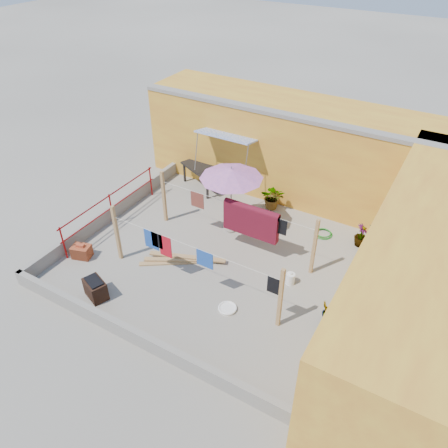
{
  "coord_description": "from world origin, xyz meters",
  "views": [
    {
      "loc": [
        4.99,
        -8.29,
        8.27
      ],
      "look_at": [
        -0.02,
        0.3,
        1.06
      ],
      "focal_mm": 35.0,
      "sensor_mm": 36.0,
      "label": 1
    }
  ],
  "objects_px": {
    "brick_stack": "(82,251)",
    "water_jug_a": "(290,279)",
    "water_jug_b": "(347,296)",
    "green_hose": "(323,234)",
    "plant_back_a": "(273,197)",
    "patio_umbrella": "(231,174)",
    "brazier": "(96,289)",
    "outdoor_table": "(203,169)",
    "white_basin": "(227,308)"
  },
  "relations": [
    {
      "from": "brick_stack",
      "to": "water_jug_a",
      "type": "height_order",
      "value": "brick_stack"
    },
    {
      "from": "water_jug_b",
      "to": "green_hose",
      "type": "height_order",
      "value": "water_jug_b"
    },
    {
      "from": "water_jug_a",
      "to": "green_hose",
      "type": "height_order",
      "value": "water_jug_a"
    },
    {
      "from": "green_hose",
      "to": "plant_back_a",
      "type": "relative_size",
      "value": 0.66
    },
    {
      "from": "patio_umbrella",
      "to": "brazier",
      "type": "height_order",
      "value": "patio_umbrella"
    },
    {
      "from": "green_hose",
      "to": "water_jug_b",
      "type": "bearing_deg",
      "value": -58.3
    },
    {
      "from": "outdoor_table",
      "to": "water_jug_a",
      "type": "height_order",
      "value": "outdoor_table"
    },
    {
      "from": "brick_stack",
      "to": "water_jug_b",
      "type": "height_order",
      "value": "brick_stack"
    },
    {
      "from": "brazier",
      "to": "water_jug_a",
      "type": "distance_m",
      "value": 5.15
    },
    {
      "from": "brazier",
      "to": "brick_stack",
      "type": "bearing_deg",
      "value": 146.76
    },
    {
      "from": "brick_stack",
      "to": "brazier",
      "type": "xyz_separation_m",
      "value": [
        1.5,
        -0.98,
        0.08
      ]
    },
    {
      "from": "outdoor_table",
      "to": "green_hose",
      "type": "height_order",
      "value": "outdoor_table"
    },
    {
      "from": "water_jug_b",
      "to": "plant_back_a",
      "type": "relative_size",
      "value": 0.45
    },
    {
      "from": "patio_umbrella",
      "to": "plant_back_a",
      "type": "bearing_deg",
      "value": 71.95
    },
    {
      "from": "white_basin",
      "to": "water_jug_b",
      "type": "bearing_deg",
      "value": 36.11
    },
    {
      "from": "water_jug_b",
      "to": "plant_back_a",
      "type": "distance_m",
      "value": 4.6
    },
    {
      "from": "water_jug_b",
      "to": "plant_back_a",
      "type": "height_order",
      "value": "plant_back_a"
    },
    {
      "from": "brazier",
      "to": "green_hose",
      "type": "height_order",
      "value": "brazier"
    },
    {
      "from": "water_jug_a",
      "to": "patio_umbrella",
      "type": "bearing_deg",
      "value": 153.31
    },
    {
      "from": "plant_back_a",
      "to": "patio_umbrella",
      "type": "bearing_deg",
      "value": -108.05
    },
    {
      "from": "brazier",
      "to": "water_jug_b",
      "type": "bearing_deg",
      "value": 28.92
    },
    {
      "from": "plant_back_a",
      "to": "white_basin",
      "type": "bearing_deg",
      "value": -78.22
    },
    {
      "from": "brazier",
      "to": "water_jug_a",
      "type": "bearing_deg",
      "value": 35.72
    },
    {
      "from": "white_basin",
      "to": "green_hose",
      "type": "bearing_deg",
      "value": 76.47
    },
    {
      "from": "water_jug_a",
      "to": "water_jug_b",
      "type": "height_order",
      "value": "water_jug_b"
    },
    {
      "from": "brazier",
      "to": "white_basin",
      "type": "relative_size",
      "value": 1.53
    },
    {
      "from": "white_basin",
      "to": "water_jug_a",
      "type": "xyz_separation_m",
      "value": [
        0.99,
        1.69,
        0.12
      ]
    },
    {
      "from": "green_hose",
      "to": "patio_umbrella",
      "type": "bearing_deg",
      "value": -154.39
    },
    {
      "from": "patio_umbrella",
      "to": "brick_stack",
      "type": "bearing_deg",
      "value": -133.06
    },
    {
      "from": "patio_umbrella",
      "to": "water_jug_a",
      "type": "xyz_separation_m",
      "value": [
        2.58,
        -1.3,
        -1.86
      ]
    },
    {
      "from": "patio_umbrella",
      "to": "water_jug_b",
      "type": "distance_m",
      "value": 4.65
    },
    {
      "from": "water_jug_a",
      "to": "water_jug_b",
      "type": "relative_size",
      "value": 0.99
    },
    {
      "from": "outdoor_table",
      "to": "white_basin",
      "type": "distance_m",
      "value": 6.13
    },
    {
      "from": "patio_umbrella",
      "to": "outdoor_table",
      "type": "bearing_deg",
      "value": 140.08
    },
    {
      "from": "patio_umbrella",
      "to": "green_hose",
      "type": "bearing_deg",
      "value": 25.61
    },
    {
      "from": "outdoor_table",
      "to": "water_jug_a",
      "type": "xyz_separation_m",
      "value": [
        4.75,
        -3.11,
        -0.55
      ]
    },
    {
      "from": "green_hose",
      "to": "brazier",
      "type": "bearing_deg",
      "value": -127.16
    },
    {
      "from": "brazier",
      "to": "patio_umbrella",
      "type": "bearing_deg",
      "value": 69.62
    },
    {
      "from": "patio_umbrella",
      "to": "outdoor_table",
      "type": "xyz_separation_m",
      "value": [
        -2.17,
        1.81,
        -1.32
      ]
    },
    {
      "from": "brick_stack",
      "to": "water_jug_b",
      "type": "xyz_separation_m",
      "value": [
        7.2,
        2.16,
        -0.03
      ]
    },
    {
      "from": "outdoor_table",
      "to": "brick_stack",
      "type": "xyz_separation_m",
      "value": [
        -0.93,
        -5.13,
        -0.52
      ]
    },
    {
      "from": "brazier",
      "to": "water_jug_a",
      "type": "xyz_separation_m",
      "value": [
        4.18,
        3.01,
        -0.11
      ]
    },
    {
      "from": "water_jug_a",
      "to": "brazier",
      "type": "bearing_deg",
      "value": -144.28
    },
    {
      "from": "water_jug_a",
      "to": "green_hose",
      "type": "distance_m",
      "value": 2.55
    },
    {
      "from": "brick_stack",
      "to": "brazier",
      "type": "distance_m",
      "value": 1.8
    },
    {
      "from": "outdoor_table",
      "to": "brick_stack",
      "type": "height_order",
      "value": "outdoor_table"
    },
    {
      "from": "water_jug_b",
      "to": "white_basin",
      "type": "bearing_deg",
      "value": -143.89
    },
    {
      "from": "brazier",
      "to": "water_jug_b",
      "type": "xyz_separation_m",
      "value": [
        5.7,
        3.15,
        -0.11
      ]
    },
    {
      "from": "patio_umbrella",
      "to": "green_hose",
      "type": "height_order",
      "value": "patio_umbrella"
    },
    {
      "from": "outdoor_table",
      "to": "brick_stack",
      "type": "distance_m",
      "value": 5.24
    }
  ]
}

